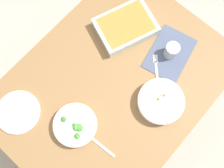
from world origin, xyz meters
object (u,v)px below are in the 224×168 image
object	(u,v)px
baking_dish	(126,26)
spoon_by_stew	(155,95)
drink_cup	(171,51)
stew_bowl	(160,102)
spoon_by_broccoli	(96,142)
side_plate	(18,112)
broccoli_bowl	(75,125)
fork_on_table	(156,68)

from	to	relation	value
baking_dish	spoon_by_stew	distance (m)	0.40
drink_cup	stew_bowl	bearing A→B (deg)	27.52
stew_bowl	spoon_by_broccoli	distance (m)	0.37
stew_bowl	baking_dish	xyz separation A→B (m)	(-0.19, -0.40, 0.00)
baking_dish	side_plate	xyz separation A→B (m)	(0.70, -0.10, -0.03)
drink_cup	side_plate	bearing A→B (deg)	-26.26
broccoli_bowl	spoon_by_stew	size ratio (longest dim) A/B	1.26
drink_cup	spoon_by_stew	bearing A→B (deg)	20.90
fork_on_table	broccoli_bowl	bearing A→B (deg)	-12.13
drink_cup	spoon_by_stew	xyz separation A→B (m)	(0.23, 0.09, -0.03)
stew_bowl	spoon_by_broccoli	size ratio (longest dim) A/B	1.32
broccoli_bowl	spoon_by_stew	distance (m)	0.43
drink_cup	baking_dish	bearing A→B (deg)	-79.38
stew_bowl	spoon_by_stew	bearing A→B (deg)	-112.28
stew_bowl	spoon_by_broccoli	bearing A→B (deg)	-16.96
drink_cup	fork_on_table	bearing A→B (deg)	-0.95
drink_cup	fork_on_table	size ratio (longest dim) A/B	0.61
broccoli_bowl	drink_cup	distance (m)	0.61
baking_dish	spoon_by_stew	bearing A→B (deg)	63.78
side_plate	stew_bowl	bearing A→B (deg)	135.69
baking_dish	spoon_by_stew	world-z (taller)	baking_dish
stew_bowl	drink_cup	size ratio (longest dim) A/B	2.73
drink_cup	side_plate	distance (m)	0.84
drink_cup	spoon_by_stew	size ratio (longest dim) A/B	0.50
spoon_by_stew	baking_dish	bearing A→B (deg)	-116.22
baking_dish	spoon_by_broccoli	size ratio (longest dim) A/B	2.04
broccoli_bowl	fork_on_table	bearing A→B (deg)	167.87
stew_bowl	side_plate	xyz separation A→B (m)	(0.51, -0.50, -0.03)
fork_on_table	spoon_by_stew	bearing A→B (deg)	37.58
spoon_by_stew	spoon_by_broccoli	distance (m)	0.38
stew_bowl	fork_on_table	size ratio (longest dim) A/B	1.67
stew_bowl	spoon_by_stew	size ratio (longest dim) A/B	1.37
stew_bowl	spoon_by_broccoli	world-z (taller)	stew_bowl
broccoli_bowl	spoon_by_broccoli	xyz separation A→B (m)	(-0.01, 0.13, -0.03)
stew_bowl	spoon_by_broccoli	xyz separation A→B (m)	(0.35, -0.11, -0.03)
baking_dish	fork_on_table	size ratio (longest dim) A/B	2.58
broccoli_bowl	spoon_by_stew	world-z (taller)	broccoli_bowl
stew_bowl	broccoli_bowl	size ratio (longest dim) A/B	1.09
fork_on_table	baking_dish	bearing A→B (deg)	-102.79
spoon_by_stew	spoon_by_broccoli	xyz separation A→B (m)	(0.37, -0.07, 0.00)
stew_bowl	side_plate	distance (m)	0.71
stew_bowl	side_plate	bearing A→B (deg)	-44.31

